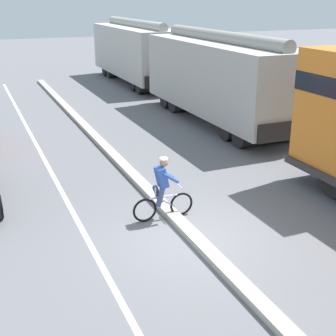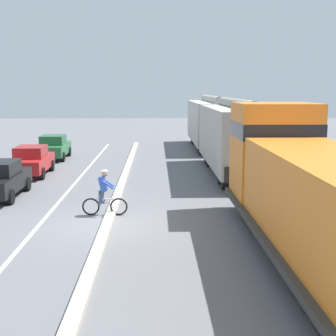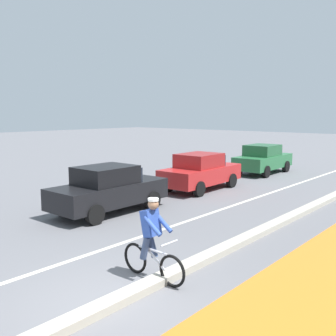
{
  "view_description": "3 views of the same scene",
  "coord_description": "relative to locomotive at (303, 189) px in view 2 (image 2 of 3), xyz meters",
  "views": [
    {
      "loc": [
        -4.56,
        -9.3,
        5.63
      ],
      "look_at": [
        0.4,
        2.35,
        0.95
      ],
      "focal_mm": 50.0,
      "sensor_mm": 36.0,
      "label": 1
    },
    {
      "loc": [
        1.7,
        -15.95,
        4.7
      ],
      "look_at": [
        2.12,
        0.34,
        1.94
      ],
      "focal_mm": 50.0,
      "sensor_mm": 36.0,
      "label": 2
    },
    {
      "loc": [
        5.02,
        -4.45,
        3.42
      ],
      "look_at": [
        -4.74,
        6.88,
        1.29
      ],
      "focal_mm": 42.0,
      "sensor_mm": 36.0,
      "label": 3
    }
  ],
  "objects": [
    {
      "name": "hopper_car_lead",
      "position": [
        0.0,
        12.16,
        0.28
      ],
      "size": [
        2.9,
        10.6,
        4.18
      ],
      "color": "#AFADA5",
      "rests_on": "ground"
    },
    {
      "name": "lane_stripe",
      "position": [
        -8.42,
        8.65,
        -1.79
      ],
      "size": [
        0.14,
        36.0,
        0.01
      ],
      "primitive_type": "cube",
      "color": "silver",
      "rests_on": "ground"
    },
    {
      "name": "median_curb",
      "position": [
        -6.02,
        8.65,
        -1.72
      ],
      "size": [
        0.36,
        36.0,
        0.16
      ],
      "primitive_type": "cube",
      "color": "#B2AD9E",
      "rests_on": "ground"
    },
    {
      "name": "parked_car_black",
      "position": [
        -11.13,
        6.85,
        -0.98
      ],
      "size": [
        1.86,
        4.21,
        1.62
      ],
      "color": "black",
      "rests_on": "ground"
    },
    {
      "name": "locomotive",
      "position": [
        0.0,
        0.0,
        0.0
      ],
      "size": [
        3.1,
        11.61,
        4.2
      ],
      "color": "orange",
      "rests_on": "ground"
    },
    {
      "name": "cyclist",
      "position": [
        -6.27,
        3.82,
        -0.98
      ],
      "size": [
        1.71,
        0.48,
        1.71
      ],
      "color": "black",
      "rests_on": "ground"
    },
    {
      "name": "parked_car_red",
      "position": [
        -11.14,
        12.19,
        -0.98
      ],
      "size": [
        1.92,
        4.24,
        1.62
      ],
      "color": "red",
      "rests_on": "ground"
    },
    {
      "name": "parked_car_green",
      "position": [
        -11.25,
        18.29,
        -0.98
      ],
      "size": [
        1.92,
        4.24,
        1.62
      ],
      "color": "#286B3D",
      "rests_on": "ground"
    },
    {
      "name": "ground_plane",
      "position": [
        -6.02,
        2.65,
        -1.8
      ],
      "size": [
        120.0,
        120.0,
        0.0
      ],
      "primitive_type": "plane",
      "color": "slate"
    },
    {
      "name": "hopper_car_middle",
      "position": [
        0.0,
        23.76,
        0.28
      ],
      "size": [
        2.9,
        10.6,
        4.18
      ],
      "color": "beige",
      "rests_on": "ground"
    }
  ]
}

